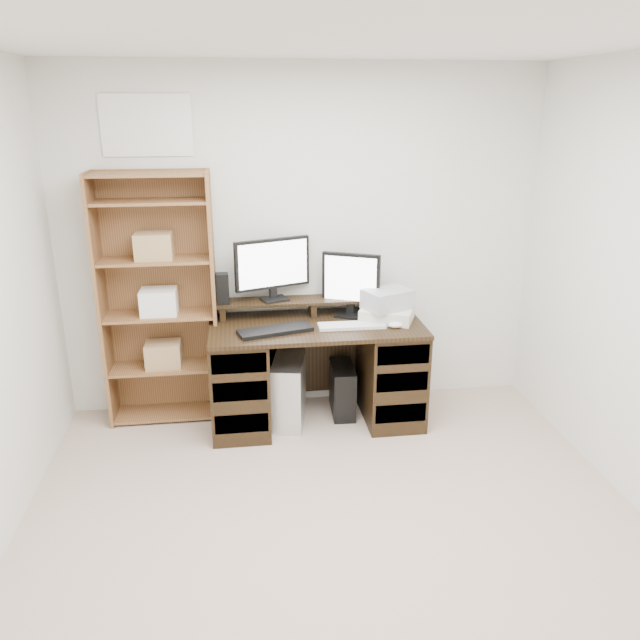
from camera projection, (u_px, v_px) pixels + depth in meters
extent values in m
cube|color=#BEA48F|center=(348.00, 577.00, 3.10)|extent=(3.50, 4.00, 0.02)
cube|color=white|center=(358.00, 19.00, 2.27)|extent=(3.50, 4.00, 0.02)
cube|color=silver|center=(302.00, 243.00, 4.57)|extent=(3.50, 0.02, 2.50)
cube|color=white|center=(147.00, 125.00, 4.15)|extent=(0.60, 0.01, 0.40)
cube|color=black|center=(316.00, 326.00, 4.39)|extent=(1.50, 0.70, 0.03)
cube|color=black|center=(240.00, 379.00, 4.44)|extent=(0.40, 0.66, 0.72)
cube|color=black|center=(390.00, 371.00, 4.58)|extent=(0.40, 0.66, 0.72)
cube|color=black|center=(311.00, 352.00, 4.81)|extent=(1.48, 0.02, 0.65)
cube|color=black|center=(242.00, 423.00, 4.20)|extent=(0.36, 0.01, 0.14)
cube|color=black|center=(240.00, 391.00, 4.12)|extent=(0.36, 0.01, 0.14)
cube|color=black|center=(239.00, 363.00, 4.05)|extent=(0.36, 0.01, 0.14)
cube|color=black|center=(401.00, 413.00, 4.34)|extent=(0.36, 0.01, 0.14)
cube|color=black|center=(402.00, 382.00, 4.26)|extent=(0.36, 0.01, 0.14)
cube|color=black|center=(403.00, 355.00, 4.19)|extent=(0.36, 0.01, 0.14)
cube|color=black|center=(223.00, 312.00, 4.49)|extent=(0.04, 0.20, 0.10)
cube|color=black|center=(312.00, 308.00, 4.57)|extent=(0.04, 0.20, 0.10)
cube|color=black|center=(399.00, 304.00, 4.66)|extent=(0.04, 0.20, 0.10)
cube|color=black|center=(312.00, 300.00, 4.55)|extent=(1.40, 0.22, 0.02)
cube|color=black|center=(274.00, 299.00, 4.51)|extent=(0.22, 0.20, 0.02)
cube|color=black|center=(273.00, 291.00, 4.51)|extent=(0.06, 0.05, 0.10)
cube|color=black|center=(272.00, 264.00, 4.44)|extent=(0.54, 0.22, 0.36)
cube|color=white|center=(273.00, 264.00, 4.43)|extent=(0.49, 0.18, 0.32)
cube|color=black|center=(350.00, 315.00, 4.55)|extent=(0.25, 0.22, 0.02)
cube|color=black|center=(351.00, 306.00, 4.55)|extent=(0.06, 0.05, 0.11)
cube|color=black|center=(351.00, 278.00, 4.48)|extent=(0.40, 0.21, 0.37)
cube|color=white|center=(350.00, 279.00, 4.46)|extent=(0.34, 0.16, 0.32)
cube|color=black|center=(223.00, 289.00, 4.41)|extent=(0.09, 0.09, 0.22)
cube|color=black|center=(275.00, 330.00, 4.22)|extent=(0.53, 0.29, 0.03)
cube|color=silver|center=(352.00, 326.00, 4.32)|extent=(0.46, 0.14, 0.02)
ellipsoid|color=white|center=(396.00, 325.00, 4.31)|extent=(0.10, 0.07, 0.04)
cube|color=beige|center=(387.00, 314.00, 4.45)|extent=(0.44, 0.39, 0.09)
cube|color=#9DA1A8|center=(387.00, 299.00, 4.41)|extent=(0.39, 0.34, 0.14)
cube|color=silver|center=(289.00, 390.00, 4.55)|extent=(0.30, 0.51, 0.48)
cube|color=black|center=(342.00, 390.00, 4.67)|extent=(0.18, 0.38, 0.38)
cube|color=#19FF33|center=(346.00, 391.00, 4.47)|extent=(0.01, 0.00, 0.01)
cube|color=brown|center=(102.00, 304.00, 4.33)|extent=(0.02, 0.30, 1.80)
cube|color=brown|center=(215.00, 299.00, 4.43)|extent=(0.02, 0.30, 1.80)
cube|color=brown|center=(161.00, 296.00, 4.52)|extent=(0.80, 0.01, 1.80)
cube|color=brown|center=(169.00, 412.00, 4.67)|extent=(0.75, 0.28, 0.02)
cube|color=brown|center=(165.00, 367.00, 4.55)|extent=(0.75, 0.28, 0.02)
cube|color=brown|center=(160.00, 315.00, 4.42)|extent=(0.75, 0.28, 0.02)
cube|color=brown|center=(155.00, 260.00, 4.28)|extent=(0.75, 0.28, 0.02)
cube|color=brown|center=(150.00, 202.00, 4.15)|extent=(0.75, 0.28, 0.02)
cube|color=brown|center=(148.00, 174.00, 4.09)|extent=(0.75, 0.28, 0.02)
cube|color=#A07F54|center=(164.00, 354.00, 4.51)|extent=(0.25, 0.20, 0.18)
cube|color=white|center=(159.00, 302.00, 4.38)|extent=(0.25, 0.20, 0.18)
cube|color=#A07F54|center=(154.00, 246.00, 4.25)|extent=(0.25, 0.20, 0.18)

